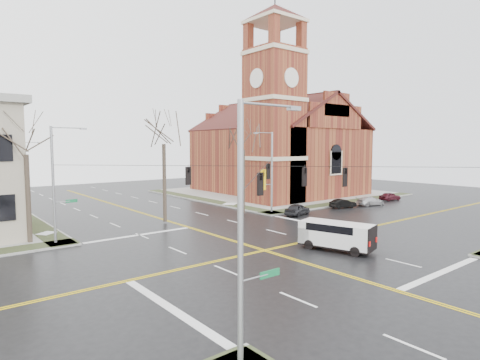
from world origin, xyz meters
TOP-DOWN VIEW (x-y plane):
  - ground at (0.00, 0.00)m, footprint 120.00×120.00m
  - sidewalks at (0.00, 0.00)m, footprint 80.00×80.00m
  - road_markings at (0.00, 0.00)m, footprint 100.00×100.00m
  - church at (24.76, 24.78)m, footprint 24.28×27.48m
  - signal_pole_ne at (11.32, 11.50)m, footprint 2.75×0.22m
  - signal_pole_nw at (-11.32, 11.50)m, footprint 2.75×0.22m
  - signal_pole_sw at (-11.32, -11.50)m, footprint 2.75×0.22m
  - span_wires at (0.00, 0.00)m, footprint 23.02×23.02m
  - traffic_signals at (-0.00, -0.67)m, footprint 8.21×8.26m
  - streetlight_north_a at (-10.65, 28.00)m, footprint 2.30×0.20m
  - cargo_van at (4.15, -2.99)m, footprint 3.48×5.69m
  - parked_car_a at (12.78, 8.73)m, footprint 4.09×2.54m
  - parked_car_b at (20.85, 8.71)m, footprint 3.56×1.93m
  - parked_car_c at (25.33, 7.84)m, footprint 4.06×2.37m
  - parked_car_d at (31.56, 8.80)m, footprint 3.51×1.79m
  - tree_nw_far at (-13.00, 12.93)m, footprint 4.00×4.00m
  - tree_nw_near at (-0.72, 13.90)m, footprint 4.00×4.00m
  - tree_ne at (8.53, 12.95)m, footprint 4.00×4.00m

SIDE VIEW (x-z plane):
  - ground at x=0.00m, z-range 0.00..0.00m
  - road_markings at x=0.00m, z-range 0.00..0.01m
  - sidewalks at x=0.00m, z-range -0.01..0.16m
  - parked_car_c at x=25.33m, z-range 0.00..1.11m
  - parked_car_b at x=20.85m, z-range 0.00..1.11m
  - parked_car_d at x=31.56m, z-range 0.00..1.14m
  - parked_car_a at x=12.78m, z-range 0.00..1.30m
  - cargo_van at x=4.15m, z-range 0.19..2.22m
  - streetlight_north_a at x=-10.65m, z-range 0.47..8.47m
  - signal_pole_ne at x=11.32m, z-range 0.45..9.45m
  - signal_pole_nw at x=-11.32m, z-range 0.45..9.45m
  - signal_pole_sw at x=-11.32m, z-range 0.45..9.45m
  - traffic_signals at x=0.00m, z-range 4.80..6.10m
  - span_wires at x=0.00m, z-range 6.18..6.22m
  - tree_nw_far at x=-13.00m, z-range 2.31..12.57m
  - tree_ne at x=8.53m, z-range 2.38..12.96m
  - tree_nw_near at x=-0.72m, z-range 2.57..14.07m
  - church at x=24.76m, z-range -5.32..22.18m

